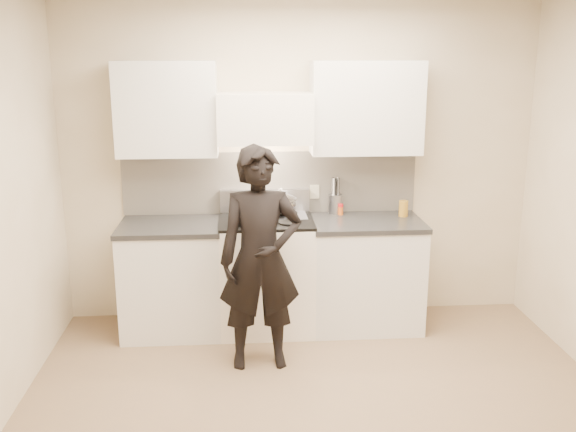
{
  "coord_description": "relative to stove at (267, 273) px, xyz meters",
  "views": [
    {
      "loc": [
        -0.49,
        -3.63,
        2.27
      ],
      "look_at": [
        -0.15,
        1.05,
        1.06
      ],
      "focal_mm": 40.0,
      "sensor_mm": 36.0,
      "label": 1
    }
  ],
  "objects": [
    {
      "name": "oil_glass",
      "position": [
        1.16,
        0.1,
        0.51
      ],
      "size": [
        0.08,
        0.08,
        0.13
      ],
      "color": "#A77822",
      "rests_on": "counter_right"
    },
    {
      "name": "counter_left",
      "position": [
        -0.78,
        0.0,
        -0.01
      ],
      "size": [
        0.82,
        0.67,
        0.92
      ],
      "color": "silver",
      "rests_on": "ground"
    },
    {
      "name": "wok",
      "position": [
        0.1,
        0.11,
        0.57
      ],
      "size": [
        0.33,
        0.39,
        0.26
      ],
      "color": "#B2B2B4",
      "rests_on": "stove"
    },
    {
      "name": "stock_pot",
      "position": [
        -0.11,
        -0.14,
        0.56
      ],
      "size": [
        0.33,
        0.26,
        0.16
      ],
      "color": "#B2B2B4",
      "rests_on": "stove"
    },
    {
      "name": "room_shell",
      "position": [
        0.24,
        -1.05,
        1.12
      ],
      "size": [
        4.04,
        3.54,
        2.7
      ],
      "color": "beige",
      "rests_on": "ground"
    },
    {
      "name": "utensil_crock",
      "position": [
        0.6,
        0.25,
        0.54
      ],
      "size": [
        0.12,
        0.12,
        0.31
      ],
      "color": "#A8A9B5",
      "rests_on": "counter_right"
    },
    {
      "name": "spice_jar",
      "position": [
        0.64,
        0.19,
        0.49
      ],
      "size": [
        0.04,
        0.04,
        0.09
      ],
      "color": "#CB5818",
      "rests_on": "counter_right"
    },
    {
      "name": "person",
      "position": [
        -0.07,
        -0.66,
        0.35
      ],
      "size": [
        0.62,
        0.43,
        1.64
      ],
      "primitive_type": "imported",
      "rotation": [
        0.0,
        0.0,
        0.06
      ],
      "color": "black",
      "rests_on": "ground"
    },
    {
      "name": "ground_plane",
      "position": [
        0.3,
        -1.42,
        -0.47
      ],
      "size": [
        4.0,
        4.0,
        0.0
      ],
      "primitive_type": "plane",
      "color": "#806548"
    },
    {
      "name": "counter_right",
      "position": [
        0.83,
        0.0,
        -0.01
      ],
      "size": [
        0.92,
        0.67,
        0.92
      ],
      "color": "silver",
      "rests_on": "ground"
    },
    {
      "name": "stove",
      "position": [
        0.0,
        0.0,
        0.0
      ],
      "size": [
        0.76,
        0.65,
        0.96
      ],
      "color": "white",
      "rests_on": "ground"
    }
  ]
}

